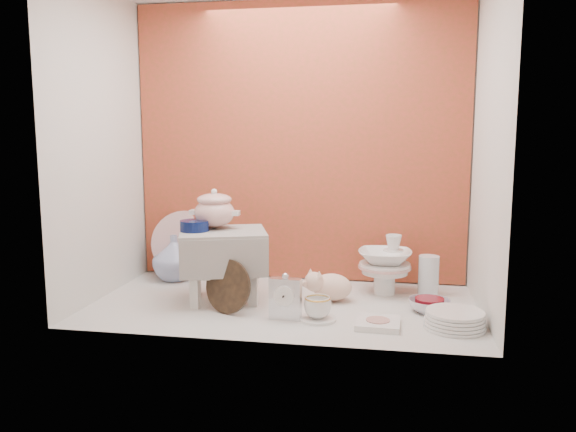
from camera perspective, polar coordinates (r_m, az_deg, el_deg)
name	(u,v)px	position (r m, az deg, el deg)	size (l,w,h in m)	color
ground	(283,304)	(2.73, -0.49, -8.80)	(1.80, 1.80, 0.00)	silver
niche_shell	(290,106)	(2.79, 0.17, 10.91)	(1.86, 1.03, 1.53)	#BC3B2F
step_stool	(223,266)	(2.77, -6.48, -4.95)	(0.40, 0.34, 0.34)	silver
soup_tureen	(214,208)	(2.78, -7.36, 0.75)	(0.24, 0.24, 0.20)	white
cobalt_bowl	(195,226)	(2.73, -9.33, -0.96)	(0.14, 0.14, 0.05)	#091443
floral_platter	(185,243)	(3.27, -10.29, -2.71)	(0.37, 0.07, 0.37)	white
blue_white_vase	(174,258)	(3.20, -11.30, -4.11)	(0.24, 0.24, 0.25)	white
lacquer_tray	(228,286)	(2.59, -6.03, -7.02)	(0.24, 0.06, 0.24)	black
mantel_clock	(285,297)	(2.49, -0.26, -8.06)	(0.14, 0.05, 0.20)	silver
plush_pig	(332,287)	(2.76, 4.41, -7.05)	(0.24, 0.17, 0.14)	beige
teacup_saucer	(317,319)	(2.51, 2.96, -10.23)	(0.16, 0.16, 0.01)	white
gold_rim_teacup	(318,307)	(2.50, 2.97, -9.09)	(0.12, 0.12, 0.09)	white
lattice_dish	(378,323)	(2.46, 8.97, -10.56)	(0.18, 0.18, 0.03)	white
dinner_plate_stack	(455,319)	(2.50, 16.34, -9.90)	(0.25, 0.25, 0.07)	white
crystal_bowl	(429,306)	(2.69, 13.95, -8.69)	(0.19, 0.19, 0.06)	silver
clear_glass_vase	(428,276)	(2.93, 13.87, -5.82)	(0.10, 0.10, 0.20)	silver
porcelain_tower	(385,264)	(2.90, 9.66, -4.76)	(0.27, 0.27, 0.31)	white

